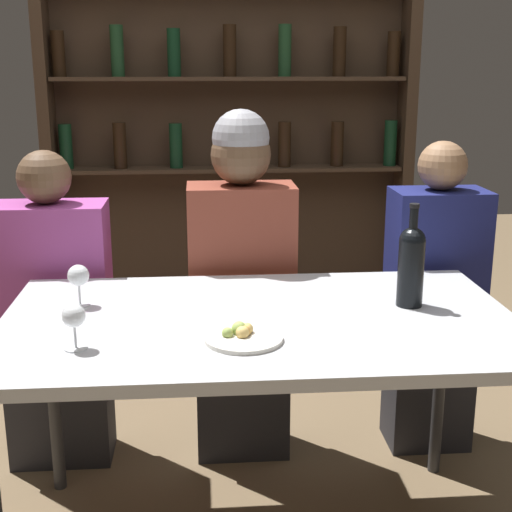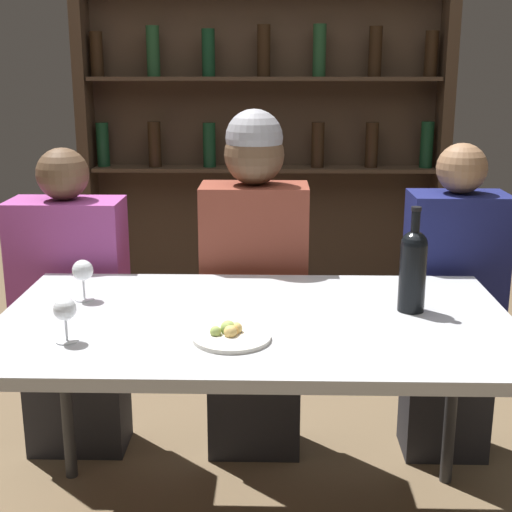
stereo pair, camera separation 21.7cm
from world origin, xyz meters
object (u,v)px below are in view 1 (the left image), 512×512
Objects in this scene: wine_bottle at (411,262)px; seated_person_left at (55,321)px; seated_person_center at (242,291)px; wine_glass_0 at (78,277)px; wine_glass_1 at (74,318)px; food_plate_0 at (243,336)px; seated_person_right at (433,307)px.

seated_person_left is (-1.18, 0.53, -0.35)m from wine_bottle.
wine_bottle is 0.27× the size of seated_person_left.
wine_bottle is at bearing -24.00° from seated_person_left.
seated_person_left is at bearing -180.00° from seated_person_center.
wine_bottle is at bearing -4.45° from wine_glass_0.
food_plate_0 is at bearing 3.52° from wine_glass_1.
wine_glass_0 is at bearing -68.61° from seated_person_left.
food_plate_0 is at bearing -33.98° from wine_glass_0.
seated_person_right is (0.79, 0.77, -0.21)m from food_plate_0.
seated_person_left is at bearing 130.36° from food_plate_0.
wine_glass_0 reaches higher than food_plate_0.
seated_person_center is at bearing 0.00° from seated_person_left.
wine_bottle is at bearing -47.42° from seated_person_center.
seated_person_right reaches higher than seated_person_left.
food_plate_0 is (-0.53, -0.24, -0.13)m from wine_bottle.
wine_glass_0 is 0.58m from food_plate_0.
wine_glass_1 is at bearing -146.89° from seated_person_right.
seated_person_right reaches higher than food_plate_0.
seated_person_center is at bearing 40.58° from wine_glass_0.
seated_person_right is (1.27, 0.45, -0.29)m from wine_glass_0.
wine_glass_1 reaches higher than food_plate_0.
wine_glass_1 is at bearing -176.48° from food_plate_0.
seated_person_center reaches higher than food_plate_0.
wine_glass_0 is at bearing -139.42° from seated_person_center.
wine_bottle is 2.60× the size of wine_glass_1.
food_plate_0 is at bearing -135.59° from seated_person_right.
wine_glass_0 is at bearing 146.02° from food_plate_0.
seated_person_right is (1.22, 0.80, -0.28)m from wine_glass_1.
seated_person_center is (0.52, 0.45, -0.20)m from wine_glass_0.
seated_person_left is 0.90× the size of seated_person_center.
wine_glass_1 is 0.10× the size of seated_person_left.
wine_bottle is 1.01m from wine_glass_0.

